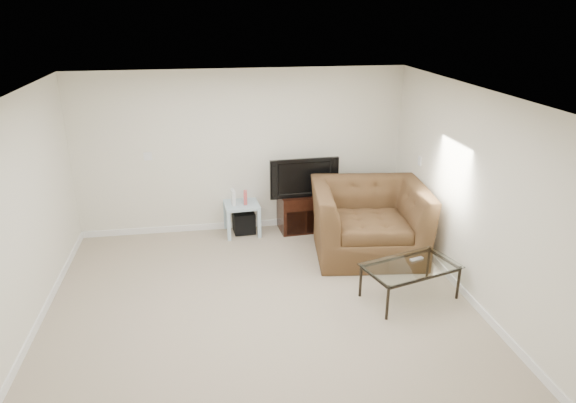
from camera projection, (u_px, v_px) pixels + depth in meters
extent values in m
plane|color=tan|center=(262.00, 312.00, 5.97)|extent=(5.00, 5.00, 0.00)
plane|color=white|center=(258.00, 96.00, 5.08)|extent=(5.00, 5.00, 0.00)
cube|color=silver|center=(242.00, 152.00, 7.83)|extent=(5.00, 0.02, 2.50)
cube|color=silver|center=(13.00, 228.00, 5.15)|extent=(0.02, 5.00, 2.50)
cube|color=silver|center=(476.00, 200.00, 5.90)|extent=(0.02, 5.00, 2.50)
cube|color=white|center=(148.00, 156.00, 7.60)|extent=(0.12, 0.02, 0.12)
cube|color=white|center=(420.00, 161.00, 7.38)|extent=(0.02, 0.09, 0.13)
cube|color=white|center=(422.00, 230.00, 7.44)|extent=(0.02, 0.08, 0.12)
cube|color=black|center=(303.00, 201.00, 8.00)|extent=(0.43, 0.32, 0.06)
imported|color=black|center=(303.00, 176.00, 7.86)|extent=(0.99, 0.24, 0.61)
cube|color=black|center=(244.00, 222.00, 8.03)|extent=(0.35, 0.35, 0.33)
cube|color=white|center=(233.00, 197.00, 7.80)|extent=(0.07, 0.17, 0.23)
cube|color=#CC4C4C|center=(245.00, 197.00, 7.85)|extent=(0.06, 0.15, 0.20)
imported|color=#503624|center=(369.00, 209.00, 7.17)|extent=(1.67, 1.19, 1.36)
cube|color=#B2B2B7|center=(417.00, 259.00, 6.26)|extent=(0.18, 0.09, 0.02)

